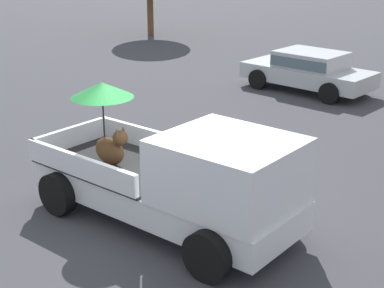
# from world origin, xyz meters

# --- Properties ---
(ground_plane) EXTENTS (80.00, 80.00, 0.00)m
(ground_plane) POSITION_xyz_m (0.00, 0.00, 0.00)
(ground_plane) COLOR #38383D
(pickup_truck_main) EXTENTS (5.13, 2.43, 2.42)m
(pickup_truck_main) POSITION_xyz_m (0.44, -0.03, 0.97)
(pickup_truck_main) COLOR black
(pickup_truck_main) RESTS_ON ground
(parked_sedan_far) EXTENTS (4.46, 2.31, 1.33)m
(parked_sedan_far) POSITION_xyz_m (-2.10, 10.10, 0.74)
(parked_sedan_far) COLOR black
(parked_sedan_far) RESTS_ON ground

